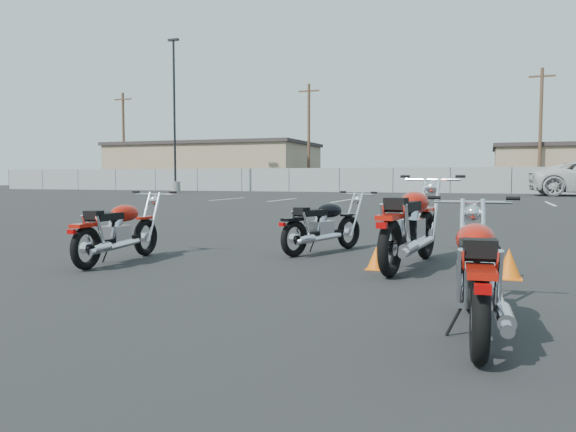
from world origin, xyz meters
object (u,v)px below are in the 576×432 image
(motorcycle_third_red, at_px, (411,225))
(motorcycle_rear_red, at_px, (477,274))
(motorcycle_front_red, at_px, (118,231))
(motorcycle_second_black, at_px, (323,225))

(motorcycle_third_red, distance_m, motorcycle_rear_red, 3.01)
(motorcycle_rear_red, bearing_deg, motorcycle_front_red, 156.14)
(motorcycle_third_red, bearing_deg, motorcycle_rear_red, -73.78)
(motorcycle_second_black, relative_size, motorcycle_rear_red, 0.91)
(motorcycle_third_red, bearing_deg, motorcycle_front_red, -166.53)
(motorcycle_front_red, distance_m, motorcycle_second_black, 2.93)
(motorcycle_front_red, distance_m, motorcycle_rear_red, 4.96)
(motorcycle_front_red, bearing_deg, motorcycle_third_red, 13.47)
(motorcycle_third_red, xyz_separation_m, motorcycle_rear_red, (0.84, -2.89, -0.09))
(motorcycle_front_red, xyz_separation_m, motorcycle_rear_red, (4.54, -2.01, 0.02))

